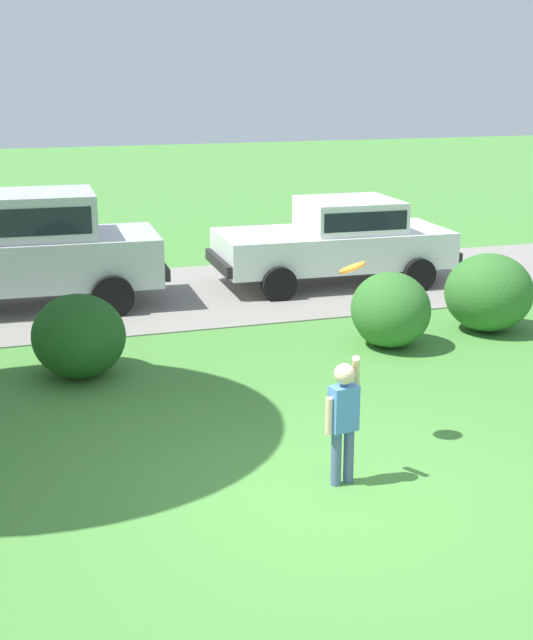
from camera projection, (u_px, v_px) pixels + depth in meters
ground_plane at (325, 494)px, 8.26m from camera, size 80.00×80.00×0.00m
driveway_strip at (161, 297)px, 15.38m from camera, size 28.00×4.40×0.02m
shrub_centre_left at (79, 336)px, 11.32m from camera, size 1.20×1.43×1.07m
shrub_centre at (389, 312)px, 12.55m from camera, size 1.12×1.22×1.08m
shrub_centre_right at (489, 293)px, 13.28m from camera, size 1.33×1.30×1.18m
parked_sedan at (338, 238)px, 16.16m from camera, size 4.46×2.21×1.56m
parked_suv at (19, 244)px, 14.41m from camera, size 4.78×2.26×1.92m
child_thrower at (343, 413)px, 8.28m from camera, size 0.43×0.30×1.29m
frisbee at (352, 267)px, 8.85m from camera, size 0.29×0.28×0.17m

